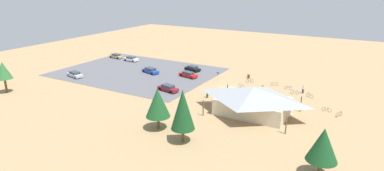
{
  "coord_description": "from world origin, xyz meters",
  "views": [
    {
      "loc": [
        -26.78,
        62.21,
        22.15
      ],
      "look_at": [
        5.55,
        5.56,
        1.2
      ],
      "focal_mm": 30.65,
      "sensor_mm": 36.0,
      "label": 1
    }
  ],
  "objects_px": {
    "bicycle_green_lone_east": "(249,81)",
    "bicycle_white_mid_cluster": "(242,86)",
    "lot_sign": "(218,75)",
    "visitor_at_bikes": "(303,89)",
    "car_black_second_row": "(193,68)",
    "bicycle_red_near_porch": "(327,110)",
    "car_tan_by_curb": "(116,56)",
    "pine_far_west": "(3,71)",
    "pine_mideast": "(183,110)",
    "bike_pavilion": "(253,99)",
    "bicycle_silver_yard_center": "(339,114)",
    "pine_far_east": "(323,145)",
    "car_red_end_stall": "(188,74)",
    "bicycle_blue_trailside": "(295,92)",
    "visitor_by_pavilion": "(207,93)",
    "bicycle_purple_edge_north": "(262,87)",
    "bicycle_yellow_front_row": "(310,96)",
    "bicycle_orange_yard_right": "(274,84)",
    "pine_midwest": "(158,103)",
    "car_white_mid_lot": "(131,59)",
    "trash_bin": "(249,76)",
    "car_blue_back_corner": "(151,70)"
  },
  "relations": [
    {
      "from": "bicycle_red_near_porch",
      "to": "car_red_end_stall",
      "type": "height_order",
      "value": "car_red_end_stall"
    },
    {
      "from": "bicycle_blue_trailside",
      "to": "visitor_at_bikes",
      "type": "xyz_separation_m",
      "value": [
        -1.34,
        -1.44,
        0.56
      ]
    },
    {
      "from": "lot_sign",
      "to": "visitor_at_bikes",
      "type": "height_order",
      "value": "lot_sign"
    },
    {
      "from": "bicycle_orange_yard_right",
      "to": "bicycle_blue_trailside",
      "type": "relative_size",
      "value": 0.93
    },
    {
      "from": "pine_midwest",
      "to": "trash_bin",
      "type": "bearing_deg",
      "value": -94.34
    },
    {
      "from": "bicycle_green_lone_east",
      "to": "car_red_end_stall",
      "type": "height_order",
      "value": "car_red_end_stall"
    },
    {
      "from": "visitor_at_bikes",
      "to": "car_tan_by_curb",
      "type": "bearing_deg",
      "value": -5.23
    },
    {
      "from": "bike_pavilion",
      "to": "bicycle_silver_yard_center",
      "type": "relative_size",
      "value": 9.35
    },
    {
      "from": "bike_pavilion",
      "to": "bicycle_red_near_porch",
      "type": "distance_m",
      "value": 13.52
    },
    {
      "from": "pine_far_west",
      "to": "bicycle_blue_trailside",
      "type": "relative_size",
      "value": 4.14
    },
    {
      "from": "bicycle_white_mid_cluster",
      "to": "car_red_end_stall",
      "type": "relative_size",
      "value": 0.33
    },
    {
      "from": "bicycle_orange_yard_right",
      "to": "car_red_end_stall",
      "type": "xyz_separation_m",
      "value": [
        19.77,
        3.99,
        0.36
      ]
    },
    {
      "from": "bicycle_white_mid_cluster",
      "to": "visitor_by_pavilion",
      "type": "xyz_separation_m",
      "value": [
        3.59,
        9.27,
        0.53
      ]
    },
    {
      "from": "bike_pavilion",
      "to": "bicycle_red_near_porch",
      "type": "bearing_deg",
      "value": -146.49
    },
    {
      "from": "bicycle_yellow_front_row",
      "to": "bicycle_white_mid_cluster",
      "type": "distance_m",
      "value": 14.07
    },
    {
      "from": "bicycle_purple_edge_north",
      "to": "car_tan_by_curb",
      "type": "relative_size",
      "value": 0.4
    },
    {
      "from": "bicycle_purple_edge_north",
      "to": "visitor_by_pavilion",
      "type": "relative_size",
      "value": 1.05
    },
    {
      "from": "visitor_by_pavilion",
      "to": "car_red_end_stall",
      "type": "bearing_deg",
      "value": -44.94
    },
    {
      "from": "pine_mideast",
      "to": "bicycle_red_near_porch",
      "type": "bearing_deg",
      "value": -126.1
    },
    {
      "from": "bicycle_green_lone_east",
      "to": "bicycle_white_mid_cluster",
      "type": "distance_m",
      "value": 4.58
    },
    {
      "from": "pine_far_east",
      "to": "car_red_end_stall",
      "type": "height_order",
      "value": "pine_far_east"
    },
    {
      "from": "bicycle_red_near_porch",
      "to": "bicycle_yellow_front_row",
      "type": "bearing_deg",
      "value": -57.2
    },
    {
      "from": "car_blue_back_corner",
      "to": "visitor_by_pavilion",
      "type": "relative_size",
      "value": 2.99
    },
    {
      "from": "car_black_second_row",
      "to": "bicycle_red_near_porch",
      "type": "bearing_deg",
      "value": 160.67
    },
    {
      "from": "bike_pavilion",
      "to": "pine_midwest",
      "type": "relative_size",
      "value": 2.2
    },
    {
      "from": "bicycle_blue_trailside",
      "to": "visitor_by_pavilion",
      "type": "height_order",
      "value": "visitor_by_pavilion"
    },
    {
      "from": "car_tan_by_curb",
      "to": "pine_far_west",
      "type": "bearing_deg",
      "value": 93.01
    },
    {
      "from": "bicycle_yellow_front_row",
      "to": "car_blue_back_corner",
      "type": "bearing_deg",
      "value": 1.99
    },
    {
      "from": "bike_pavilion",
      "to": "bicycle_white_mid_cluster",
      "type": "xyz_separation_m",
      "value": [
        6.96,
        -12.57,
        -2.36
      ]
    },
    {
      "from": "bicycle_purple_edge_north",
      "to": "bicycle_white_mid_cluster",
      "type": "height_order",
      "value": "bicycle_purple_edge_north"
    },
    {
      "from": "pine_far_west",
      "to": "visitor_by_pavilion",
      "type": "height_order",
      "value": "pine_far_west"
    },
    {
      "from": "pine_midwest",
      "to": "bicycle_green_lone_east",
      "type": "bearing_deg",
      "value": -97.36
    },
    {
      "from": "pine_midwest",
      "to": "visitor_by_pavilion",
      "type": "distance_m",
      "value": 16.69
    },
    {
      "from": "bicycle_green_lone_east",
      "to": "car_red_end_stall",
      "type": "xyz_separation_m",
      "value": [
        14.2,
        3.35,
        0.34
      ]
    },
    {
      "from": "lot_sign",
      "to": "car_tan_by_curb",
      "type": "bearing_deg",
      "value": -9.29
    },
    {
      "from": "lot_sign",
      "to": "car_red_end_stall",
      "type": "height_order",
      "value": "lot_sign"
    },
    {
      "from": "lot_sign",
      "to": "car_blue_back_corner",
      "type": "xyz_separation_m",
      "value": [
        17.45,
        2.38,
        -0.68
      ]
    },
    {
      "from": "car_black_second_row",
      "to": "pine_mideast",
      "type": "bearing_deg",
      "value": 117.57
    },
    {
      "from": "bicycle_yellow_front_row",
      "to": "pine_mideast",
      "type": "bearing_deg",
      "value": 66.82
    },
    {
      "from": "pine_mideast",
      "to": "pine_midwest",
      "type": "bearing_deg",
      "value": -18.34
    },
    {
      "from": "pine_mideast",
      "to": "visitor_at_bikes",
      "type": "distance_m",
      "value": 32.42
    },
    {
      "from": "pine_midwest",
      "to": "car_white_mid_lot",
      "type": "relative_size",
      "value": 1.52
    },
    {
      "from": "bicycle_purple_edge_north",
      "to": "visitor_at_bikes",
      "type": "bearing_deg",
      "value": -169.26
    },
    {
      "from": "bicycle_purple_edge_north",
      "to": "car_black_second_row",
      "type": "height_order",
      "value": "car_black_second_row"
    },
    {
      "from": "lot_sign",
      "to": "car_white_mid_lot",
      "type": "xyz_separation_m",
      "value": [
        30.0,
        -5.19,
        -0.7
      ]
    },
    {
      "from": "pine_far_east",
      "to": "car_red_end_stall",
      "type": "distance_m",
      "value": 44.59
    },
    {
      "from": "pine_mideast",
      "to": "bicycle_blue_trailside",
      "type": "bearing_deg",
      "value": -107.44
    },
    {
      "from": "bicycle_orange_yard_right",
      "to": "car_tan_by_curb",
      "type": "height_order",
      "value": "car_tan_by_curb"
    },
    {
      "from": "bicycle_white_mid_cluster",
      "to": "visitor_by_pavilion",
      "type": "height_order",
      "value": "visitor_by_pavilion"
    },
    {
      "from": "bicycle_purple_edge_north",
      "to": "car_tan_by_curb",
      "type": "xyz_separation_m",
      "value": [
        47.12,
        -6.6,
        0.33
      ]
    }
  ]
}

